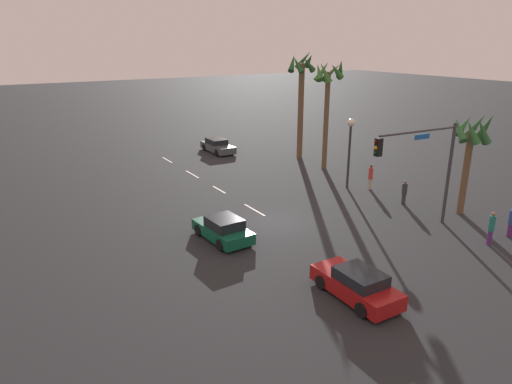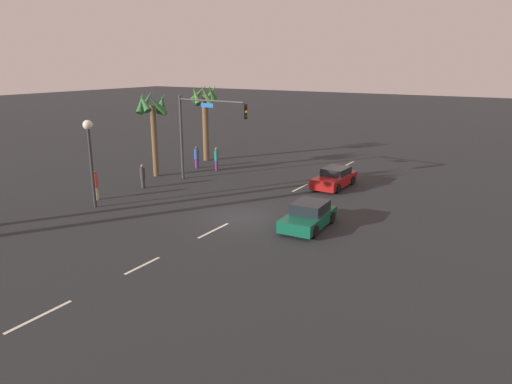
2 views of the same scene
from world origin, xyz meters
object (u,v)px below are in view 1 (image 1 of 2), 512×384
(traffic_signal, at_px, (426,159))
(palm_tree_2, at_px, (328,87))
(palm_tree_0, at_px, (301,87))
(streetlamp, at_px, (350,139))
(pedestrian_2, at_px, (512,221))
(palm_tree_1, at_px, (472,140))
(pedestrian_1, at_px, (404,192))
(pedestrian_0, at_px, (491,227))
(pedestrian_3, at_px, (371,176))
(car_2, at_px, (357,284))
(car_1, at_px, (223,229))
(car_0, at_px, (218,146))

(traffic_signal, bearing_deg, palm_tree_2, 163.54)
(traffic_signal, relative_size, palm_tree_0, 0.63)
(traffic_signal, height_order, palm_tree_0, palm_tree_0)
(streetlamp, height_order, pedestrian_2, streetlamp)
(palm_tree_1, bearing_deg, traffic_signal, -86.71)
(palm_tree_1, bearing_deg, pedestrian_1, -150.63)
(traffic_signal, height_order, pedestrian_0, traffic_signal)
(pedestrian_3, distance_m, palm_tree_0, 12.05)
(pedestrian_2, distance_m, palm_tree_1, 5.47)
(pedestrian_3, height_order, palm_tree_2, palm_tree_2)
(pedestrian_3, xyz_separation_m, palm_tree_2, (-6.27, 0.84, 5.91))
(pedestrian_1, distance_m, palm_tree_2, 11.64)
(streetlamp, height_order, palm_tree_0, palm_tree_0)
(pedestrian_2, bearing_deg, pedestrian_0, -89.17)
(car_2, xyz_separation_m, pedestrian_2, (-0.29, 11.94, 0.32))
(traffic_signal, height_order, pedestrian_1, traffic_signal)
(palm_tree_1, relative_size, palm_tree_2, 0.70)
(pedestrian_3, distance_m, palm_tree_1, 7.87)
(pedestrian_2, height_order, palm_tree_2, palm_tree_2)
(traffic_signal, height_order, streetlamp, traffic_signal)
(car_1, xyz_separation_m, palm_tree_0, (-13.00, 14.93, 5.96))
(pedestrian_0, relative_size, palm_tree_2, 0.20)
(pedestrian_0, xyz_separation_m, pedestrian_1, (-6.97, 1.15, -0.14))
(pedestrian_1, relative_size, palm_tree_0, 0.17)
(pedestrian_0, distance_m, palm_tree_2, 18.00)
(car_0, distance_m, pedestrian_3, 17.19)
(traffic_signal, relative_size, pedestrian_3, 3.27)
(car_1, distance_m, pedestrian_3, 13.79)
(pedestrian_0, relative_size, palm_tree_1, 0.29)
(streetlamp, relative_size, palm_tree_2, 0.56)
(streetlamp, bearing_deg, car_0, -169.13)
(car_1, bearing_deg, pedestrian_3, 100.03)
(pedestrian_2, bearing_deg, pedestrian_1, -173.16)
(pedestrian_1, bearing_deg, car_0, -169.52)
(palm_tree_2, bearing_deg, car_2, -35.94)
(streetlamp, xyz_separation_m, pedestrian_0, (11.70, -0.38, -2.71))
(traffic_signal, xyz_separation_m, streetlamp, (-8.16, 1.87, -0.48))
(pedestrian_2, xyz_separation_m, palm_tree_2, (-16.80, 0.45, 5.97))
(car_1, relative_size, palm_tree_0, 0.41)
(palm_tree_2, bearing_deg, traffic_signal, -16.46)
(car_1, xyz_separation_m, car_2, (8.42, 2.03, 0.01))
(pedestrian_3, bearing_deg, pedestrian_0, -8.56)
(pedestrian_0, xyz_separation_m, palm_tree_0, (-21.16, 2.94, 5.56))
(car_0, xyz_separation_m, streetlamp, (15.53, 2.98, 3.11))
(car_1, relative_size, pedestrian_1, 2.42)
(traffic_signal, height_order, palm_tree_2, palm_tree_2)
(streetlamp, relative_size, pedestrian_3, 2.78)
(pedestrian_2, bearing_deg, car_2, -88.61)
(pedestrian_1, distance_m, palm_tree_1, 5.35)
(streetlamp, distance_m, palm_tree_0, 10.21)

